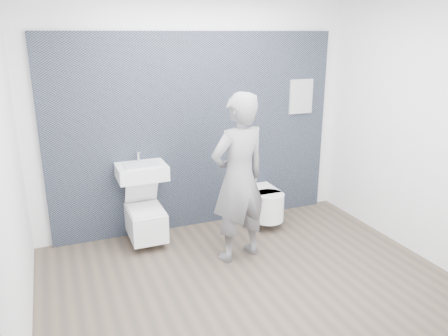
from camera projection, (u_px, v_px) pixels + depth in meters
name	position (u px, v px, depth m)	size (l,w,h in m)	color
ground	(246.00, 278.00, 4.42)	(4.00, 4.00, 0.00)	brown
room_shell	(249.00, 108.00, 3.90)	(4.00, 4.00, 4.00)	white
tile_wall	(199.00, 222.00, 5.72)	(3.60, 0.06, 2.40)	black
washbasin	(142.00, 171.00, 4.98)	(0.55, 0.42, 0.42)	white
toilet_square	(146.00, 220.00, 5.08)	(0.40, 0.58, 0.73)	white
toilet_rounded	(264.00, 203.00, 5.58)	(0.39, 0.66, 0.36)	white
info_placard	(295.00, 208.00, 6.19)	(0.33, 0.03, 0.45)	white
visitor	(239.00, 179.00, 4.59)	(0.67, 0.44, 1.82)	slate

